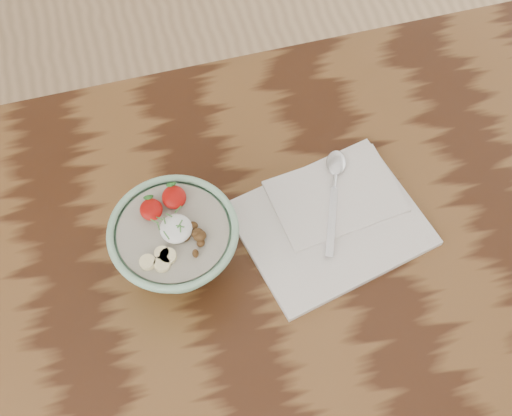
% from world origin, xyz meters
% --- Properties ---
extents(table, '(1.60, 0.90, 0.75)m').
position_xyz_m(table, '(0.00, 0.00, 0.66)').
color(table, '#351B0D').
rests_on(table, ground).
extents(breakfast_bowl, '(0.17, 0.17, 0.11)m').
position_xyz_m(breakfast_bowl, '(-0.05, 0.11, 0.81)').
color(breakfast_bowl, '#8AB997').
rests_on(breakfast_bowl, table).
extents(napkin, '(0.29, 0.25, 0.02)m').
position_xyz_m(napkin, '(0.17, 0.11, 0.76)').
color(napkin, silver).
rests_on(napkin, table).
extents(spoon, '(0.08, 0.17, 0.01)m').
position_xyz_m(spoon, '(0.19, 0.17, 0.77)').
color(spoon, silver).
rests_on(spoon, napkin).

